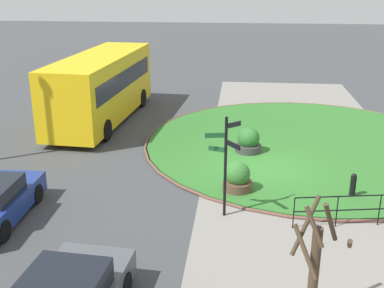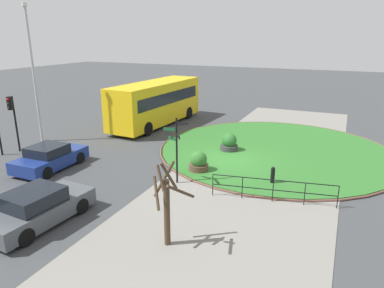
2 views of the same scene
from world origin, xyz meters
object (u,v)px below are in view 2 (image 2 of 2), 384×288
Objects in this scene: signpost_directional at (176,145)px; lamppost_tall at (33,71)px; planter_kerbside at (229,144)px; planter_near_signpost at (199,163)px; bollard_foreground at (273,175)px; street_tree_bare at (167,204)px; bus_yellow at (156,102)px; car_far_lane at (50,158)px; car_near_lane at (38,208)px; traffic_light_far at (12,112)px.

signpost_directional is 12.05m from lamppost_tall.
planter_near_signpost is at bearing 174.00° from planter_kerbside.
planter_near_signpost is 3.87m from planter_kerbside.
planter_kerbside reaches higher than planter_near_signpost.
bollard_foreground is 7.00m from street_tree_bare.
bus_yellow is 8.61m from planter_kerbside.
car_far_lane is 0.46× the size of lamppost_tall.
bus_yellow is at bearing 53.33° from bollard_foreground.
car_near_lane reaches higher than bollard_foreground.
car_near_lane reaches higher than car_far_lane.
traffic_light_far is (-1.40, 15.26, 2.06)m from bollard_foreground.
car_near_lane is 8.11m from planter_near_signpost.
signpost_directional is at bearing -142.06° from bus_yellow.
signpost_directional is at bearing 22.94° from street_tree_bare.
lamppost_tall reaches higher than planter_kerbside.
bus_yellow is at bearing -33.80° from lamppost_tall.
bollard_foreground is 3.87m from planter_near_signpost.
car_far_lane is 3.55× the size of planter_near_signpost.
traffic_light_far reaches higher than car_near_lane.
signpost_directional is at bearing -83.06° from car_far_lane.
street_tree_bare reaches higher than bollard_foreground.
lamppost_tall is at bearing 85.96° from planter_near_signpost.
traffic_light_far is at bearing 57.76° from car_near_lane.
lamppost_tall reaches higher than street_tree_bare.
planter_near_signpost is 6.92m from street_tree_bare.
street_tree_bare is at bearing -157.06° from signpost_directional.
street_tree_bare reaches higher than car_far_lane.
lamppost_tall is at bearing 150.10° from bus_yellow.
car_far_lane is at bearing -178.34° from bus_yellow.
traffic_light_far is 0.39× the size of lamppost_tall.
bollard_foreground is 13.64m from bus_yellow.
bus_yellow is (9.81, 6.63, -0.12)m from signpost_directional.
car_near_lane is (-5.53, 3.10, -1.28)m from signpost_directional.
bus_yellow is at bearing 34.04° from signpost_directional.
planter_near_signpost is at bearing -94.04° from lamppost_tall.
planter_near_signpost is (-0.83, -11.83, -4.17)m from lamppost_tall.
lamppost_tall is 7.55× the size of planter_kerbside.
car_far_lane reaches higher than bollard_foreground.
signpost_directional is at bearing 167.69° from planter_near_signpost.
planter_kerbside is 0.37× the size of street_tree_bare.
street_tree_bare is (0.69, -5.15, 0.91)m from car_near_lane.
lamppost_tall is (8.16, 8.34, 4.02)m from car_near_lane.
planter_near_signpost is at bearing 88.74° from bollard_foreground.
bollard_foreground is 10.32m from car_near_lane.
car_far_lane is at bearing 110.49° from planter_near_signpost.
lamppost_tall is at bearing 86.65° from bollard_foreground.
bollard_foreground is at bearing -122.78° from bus_yellow.
bus_yellow is 1.11× the size of lamppost_tall.
planter_near_signpost is at bearing -12.31° from signpost_directional.
car_near_lane is at bearing 97.59° from street_tree_bare.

